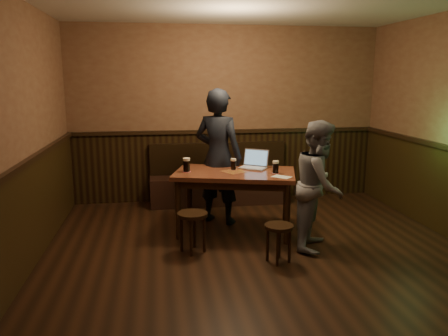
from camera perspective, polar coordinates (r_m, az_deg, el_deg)
room at (r=4.45m, az=5.96°, el=1.52°), size 5.04×6.04×2.84m
bench at (r=7.04m, az=-0.61°, el=-2.04°), size 2.20×0.50×0.95m
pub_table at (r=5.60m, az=1.41°, el=-1.53°), size 1.69×1.24×0.81m
stool_left at (r=5.05m, az=-4.12°, el=-6.87°), size 0.42×0.42×0.47m
stool_right at (r=4.82m, az=7.18°, el=-8.33°), size 0.40×0.40×0.42m
pint_left at (r=5.56m, az=-4.92°, el=0.42°), size 0.12×0.12×0.18m
pint_mid at (r=5.66m, az=1.24°, el=0.50°), size 0.10×0.10×0.15m
pint_right at (r=5.49m, az=6.76°, el=0.12°), size 0.10×0.10×0.16m
laptop at (r=5.79m, az=3.96°, el=0.60°), size 0.44×0.42×0.24m
menu at (r=5.31m, az=7.53°, el=-1.15°), size 0.26×0.26×0.00m
person_suit at (r=5.96m, az=-0.74°, el=1.49°), size 0.81×0.74×1.85m
person_grey at (r=5.20m, az=12.34°, el=-2.20°), size 0.86×0.92×1.51m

